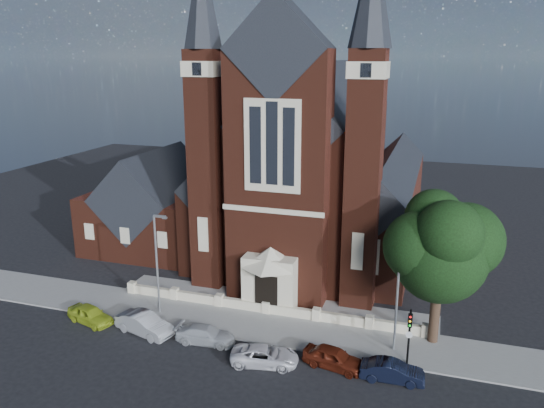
% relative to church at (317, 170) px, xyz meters
% --- Properties ---
extents(ground, '(120.00, 120.00, 0.00)m').
position_rel_church_xyz_m(ground, '(0.00, -7.94, -8.19)').
color(ground, black).
rests_on(ground, ground).
extents(pavement_strip, '(60.00, 5.00, 0.12)m').
position_rel_church_xyz_m(pavement_strip, '(0.00, -18.44, -8.19)').
color(pavement_strip, gray).
rests_on(pavement_strip, ground).
extents(forecourt_paving, '(26.00, 3.00, 0.14)m').
position_rel_church_xyz_m(forecourt_paving, '(0.00, -14.44, -8.19)').
color(forecourt_paving, gray).
rests_on(forecourt_paving, ground).
extents(forecourt_wall, '(24.00, 0.40, 0.90)m').
position_rel_church_xyz_m(forecourt_wall, '(0.00, -16.44, -8.19)').
color(forecourt_wall, beige).
rests_on(forecourt_wall, ground).
extents(church, '(20.01, 34.90, 29.20)m').
position_rel_church_xyz_m(church, '(0.00, 0.00, 0.00)').
color(church, '#4E2114').
rests_on(church, ground).
extents(parish_hall, '(12.00, 12.20, 10.24)m').
position_rel_church_xyz_m(parish_hall, '(-16.00, -4.94, -4.17)').
color(parish_hall, '#4E2114').
rests_on(parish_hall, ground).
extents(street_tree, '(6.40, 6.60, 10.70)m').
position_rel_church_xyz_m(street_tree, '(12.60, -17.23, -1.23)').
color(street_tree, black).
rests_on(street_tree, ground).
extents(street_lamp_left, '(1.16, 0.22, 8.09)m').
position_rel_church_xyz_m(street_lamp_left, '(-7.91, -18.94, -3.59)').
color(street_lamp_left, gray).
rests_on(street_lamp_left, ground).
extents(street_lamp_right, '(1.16, 0.22, 8.09)m').
position_rel_church_xyz_m(street_lamp_right, '(10.09, -18.94, -3.59)').
color(street_lamp_right, gray).
rests_on(street_lamp_right, ground).
extents(traffic_signal, '(0.28, 0.42, 4.00)m').
position_rel_church_xyz_m(traffic_signal, '(11.00, -20.52, -5.60)').
color(traffic_signal, black).
rests_on(traffic_signal, ground).
extents(car_lime_van, '(4.24, 2.61, 1.35)m').
position_rel_church_xyz_m(car_lime_van, '(-12.20, -21.91, -7.51)').
color(car_lime_van, '#A5BC25').
rests_on(car_lime_van, ground).
extents(car_silver_a, '(4.89, 2.74, 1.53)m').
position_rel_church_xyz_m(car_silver_a, '(-7.46, -22.08, -7.42)').
color(car_silver_a, '#93969A').
rests_on(car_silver_a, ground).
extents(car_silver_b, '(4.36, 2.05, 1.23)m').
position_rel_church_xyz_m(car_silver_b, '(-2.70, -21.89, -7.57)').
color(car_silver_b, '#B3B7BB').
rests_on(car_silver_b, ground).
extents(car_white_suv, '(4.73, 2.81, 1.23)m').
position_rel_church_xyz_m(car_white_suv, '(2.12, -23.20, -7.57)').
color(car_white_suv, silver).
rests_on(car_white_suv, ground).
extents(car_dark_red, '(4.31, 2.39, 1.39)m').
position_rel_church_xyz_m(car_dark_red, '(6.49, -22.17, -7.49)').
color(car_dark_red, '#591D0F').
rests_on(car_dark_red, ground).
extents(car_navy, '(4.01, 1.56, 1.30)m').
position_rel_church_xyz_m(car_navy, '(10.22, -22.51, -7.54)').
color(car_navy, black).
rests_on(car_navy, ground).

